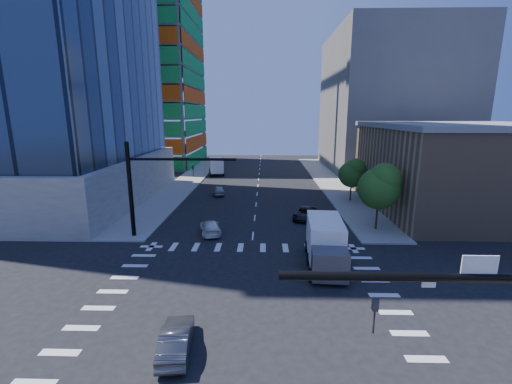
{
  "coord_description": "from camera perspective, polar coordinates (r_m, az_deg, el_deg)",
  "views": [
    {
      "loc": [
        1.13,
        -19.54,
        11.55
      ],
      "look_at": [
        0.41,
        8.0,
        5.31
      ],
      "focal_mm": 24.0,
      "sensor_mm": 36.0,
      "label": 1
    }
  ],
  "objects": [
    {
      "name": "car_sb_cross",
      "position": [
        18.9,
        -13.16,
        -22.74
      ],
      "size": [
        1.87,
        4.22,
        1.35
      ],
      "primitive_type": "imported",
      "rotation": [
        0.0,
        0.0,
        3.25
      ],
      "color": "#444549",
      "rests_on": "ground"
    },
    {
      "name": "ground",
      "position": [
        22.73,
        -1.64,
        -17.78
      ],
      "size": [
        160.0,
        160.0,
        0.0
      ],
      "primitive_type": "plane",
      "color": "black",
      "rests_on": "ground"
    },
    {
      "name": "box_truck_near",
      "position": [
        27.14,
        11.58,
        -9.14
      ],
      "size": [
        3.27,
        6.81,
        3.48
      ],
      "rotation": [
        0.0,
        0.0,
        -0.07
      ],
      "color": "black",
      "rests_on": "ground"
    },
    {
      "name": "box_truck_far",
      "position": [
        68.3,
        -6.64,
        4.18
      ],
      "size": [
        3.79,
        6.61,
        3.26
      ],
      "rotation": [
        0.0,
        0.0,
        3.33
      ],
      "color": "black",
      "rests_on": "ground"
    },
    {
      "name": "sidewalk_nw",
      "position": [
        62.15,
        -11.21,
        1.89
      ],
      "size": [
        5.0,
        60.0,
        0.15
      ],
      "primitive_type": "cube",
      "color": "gray",
      "rests_on": "ground"
    },
    {
      "name": "tree_north",
      "position": [
        47.55,
        15.87,
        3.14
      ],
      "size": [
        3.54,
        3.52,
        5.78
      ],
      "color": "#382316",
      "rests_on": "sidewalk_ne"
    },
    {
      "name": "road_markings",
      "position": [
        22.72,
        -1.64,
        -17.77
      ],
      "size": [
        20.0,
        20.0,
        0.01
      ],
      "primitive_type": "cube",
      "color": "silver",
      "rests_on": "ground"
    },
    {
      "name": "tree_south",
      "position": [
        36.02,
        20.08,
        1.0
      ],
      "size": [
        4.16,
        4.16,
        6.82
      ],
      "color": "#382316",
      "rests_on": "sidewalk_ne"
    },
    {
      "name": "construction_building",
      "position": [
        87.31,
        -18.87,
        20.74
      ],
      "size": [
        25.16,
        34.5,
        70.6
      ],
      "color": "slate",
      "rests_on": "ground"
    },
    {
      "name": "bg_building_ne",
      "position": [
        78.94,
        21.26,
        13.72
      ],
      "size": [
        24.0,
        30.0,
        28.0
      ],
      "primitive_type": "cube",
      "color": "slate",
      "rests_on": "ground"
    },
    {
      "name": "signal_mast_nw",
      "position": [
        33.52,
        -17.93,
        1.74
      ],
      "size": [
        10.2,
        0.4,
        9.0
      ],
      "color": "black",
      "rests_on": "sidewalk_nw"
    },
    {
      "name": "sidewalk_ne",
      "position": [
        61.69,
        12.1,
        1.77
      ],
      "size": [
        5.0,
        60.0,
        0.15
      ],
      "primitive_type": "cube",
      "color": "gray",
      "rests_on": "ground"
    },
    {
      "name": "commercial_building",
      "position": [
        48.31,
        31.15,
        3.51
      ],
      "size": [
        20.5,
        22.5,
        10.6
      ],
      "color": "#987A58",
      "rests_on": "ground"
    },
    {
      "name": "car_nb_far",
      "position": [
        39.21,
        8.18,
        -3.5
      ],
      "size": [
        3.41,
        5.12,
        1.31
      ],
      "primitive_type": "imported",
      "rotation": [
        0.0,
        0.0,
        -0.29
      ],
      "color": "black",
      "rests_on": "ground"
    },
    {
      "name": "car_sb_mid",
      "position": [
        50.56,
        -6.21,
        0.27
      ],
      "size": [
        2.18,
        4.15,
        1.34
      ],
      "primitive_type": "imported",
      "rotation": [
        0.0,
        0.0,
        3.3
      ],
      "color": "#95989C",
      "rests_on": "ground"
    },
    {
      "name": "car_sb_near",
      "position": [
        34.41,
        -7.63,
        -5.83
      ],
      "size": [
        2.83,
        4.73,
        1.28
      ],
      "primitive_type": "imported",
      "rotation": [
        0.0,
        0.0,
        3.39
      ],
      "color": "white",
      "rests_on": "ground"
    }
  ]
}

